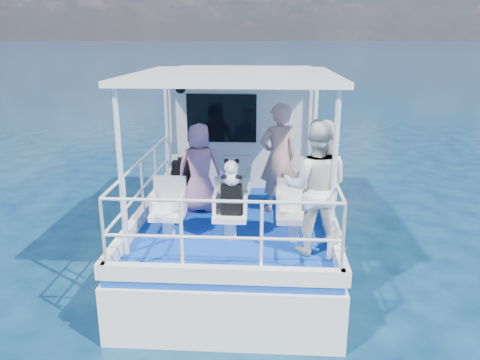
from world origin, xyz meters
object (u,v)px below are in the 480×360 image
object	(u,v)px
passenger_port_fwd	(200,168)
passenger_stbd_aft	(316,188)
backpack_center	(231,200)
panda	(232,172)

from	to	relation	value
passenger_port_fwd	passenger_stbd_aft	xyz separation A→B (m)	(1.75, -1.48, 0.17)
backpack_center	panda	xyz separation A→B (m)	(0.01, -0.02, 0.41)
passenger_port_fwd	panda	xyz separation A→B (m)	(0.62, -1.17, 0.27)
passenger_stbd_aft	panda	size ratio (longest dim) A/B	4.76
passenger_stbd_aft	passenger_port_fwd	bearing A→B (deg)	-32.01
backpack_center	panda	distance (m)	0.41
passenger_port_fwd	passenger_stbd_aft	bearing A→B (deg)	135.44
backpack_center	panda	world-z (taller)	panda
panda	passenger_stbd_aft	bearing A→B (deg)	-15.65
passenger_stbd_aft	backpack_center	bearing A→B (deg)	-8.29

